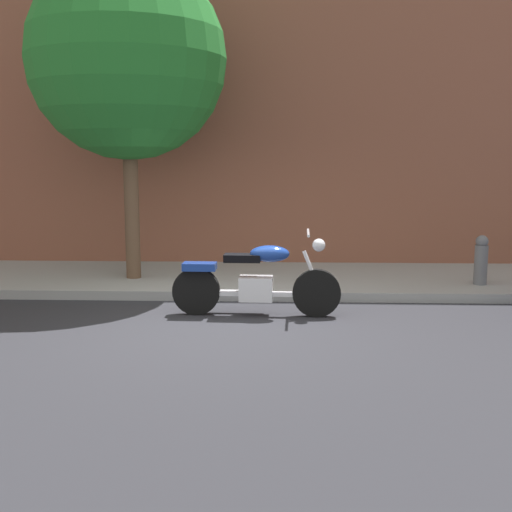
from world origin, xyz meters
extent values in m
plane|color=#28282D|center=(0.00, 0.00, 0.00)|extent=(60.00, 60.00, 0.00)
cube|color=#989898|center=(0.00, 2.63, 0.07)|extent=(23.01, 2.68, 0.14)
cube|color=brown|center=(0.00, 4.22, 4.15)|extent=(23.01, 0.50, 8.29)
cylinder|color=black|center=(1.24, 0.46, 0.32)|extent=(0.64, 0.13, 0.63)
cylinder|color=black|center=(-0.36, 0.51, 0.32)|extent=(0.64, 0.13, 0.63)
cube|color=silver|center=(0.44, 0.49, 0.37)|extent=(0.45, 0.29, 0.32)
cube|color=silver|center=(0.44, 0.49, 0.30)|extent=(1.44, 0.13, 0.06)
ellipsoid|color=navy|center=(0.62, 0.48, 0.83)|extent=(0.53, 0.28, 0.22)
cube|color=black|center=(0.26, 0.49, 0.77)|extent=(0.49, 0.26, 0.10)
cube|color=navy|center=(-0.31, 0.51, 0.65)|extent=(0.45, 0.25, 0.10)
cylinder|color=silver|center=(1.18, 0.46, 0.60)|extent=(0.27, 0.06, 0.58)
cylinder|color=silver|center=(1.12, 0.46, 1.11)|extent=(0.06, 0.70, 0.04)
sphere|color=silver|center=(1.26, 0.46, 0.95)|extent=(0.17, 0.17, 0.17)
cylinder|color=silver|center=(0.19, 0.65, 0.27)|extent=(0.80, 0.12, 0.09)
cylinder|color=brown|center=(-1.63, 2.35, 1.36)|extent=(0.23, 0.23, 2.73)
sphere|color=#25782C|center=(-1.63, 2.35, 3.58)|extent=(3.09, 3.09, 3.09)
cylinder|color=slate|center=(3.84, 2.01, 0.38)|extent=(0.20, 0.20, 0.75)
sphere|color=slate|center=(3.84, 2.01, 0.81)|extent=(0.19, 0.19, 0.19)
camera|label=1|loc=(0.76, -7.70, 2.09)|focal=44.39mm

